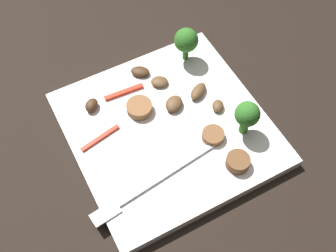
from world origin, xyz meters
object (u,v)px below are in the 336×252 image
(sausage_slice_2, at_px, (139,108))
(pepper_strip_2, at_px, (124,92))
(fork, at_px, (147,187))
(mushroom_0, at_px, (92,105))
(mushroom_3, at_px, (174,104))
(sausage_slice_0, at_px, (213,135))
(mushroom_1, at_px, (198,91))
(plate, at_px, (168,129))
(pepper_strip_1, at_px, (100,138))
(mushroom_5, at_px, (218,106))
(broccoli_floret_1, at_px, (186,41))
(broccoli_floret_0, at_px, (247,115))
(mushroom_4, at_px, (160,82))
(mushroom_2, at_px, (140,72))
(sausage_slice_1, at_px, (238,162))

(sausage_slice_2, bearing_deg, pepper_strip_2, -79.86)
(fork, bearing_deg, pepper_strip_2, -111.08)
(mushroom_0, distance_m, mushroom_3, 0.11)
(sausage_slice_0, height_order, mushroom_1, mushroom_1)
(plate, height_order, pepper_strip_2, pepper_strip_2)
(fork, bearing_deg, pepper_strip_1, -82.93)
(fork, relative_size, mushroom_5, 8.99)
(broccoli_floret_1, height_order, pepper_strip_2, broccoli_floret_1)
(sausage_slice_2, relative_size, mushroom_5, 1.74)
(sausage_slice_0, distance_m, mushroom_0, 0.17)
(broccoli_floret_0, distance_m, mushroom_1, 0.09)
(mushroom_1, distance_m, mushroom_4, 0.06)
(broccoli_floret_1, distance_m, mushroom_0, 0.16)
(mushroom_4, bearing_deg, mushroom_2, -61.37)
(sausage_slice_1, height_order, pepper_strip_1, sausage_slice_1)
(mushroom_5, bearing_deg, mushroom_4, -55.83)
(mushroom_5, distance_m, pepper_strip_1, 0.16)
(mushroom_1, relative_size, mushroom_2, 1.19)
(mushroom_1, bearing_deg, mushroom_5, 108.51)
(fork, relative_size, mushroom_2, 6.72)
(plate, bearing_deg, sausage_slice_2, -61.34)
(fork, bearing_deg, mushroom_0, -91.76)
(plate, relative_size, mushroom_2, 9.38)
(sausage_slice_2, xyz_separation_m, pepper_strip_1, (0.06, 0.02, -0.00))
(fork, distance_m, mushroom_4, 0.16)
(mushroom_3, distance_m, pepper_strip_1, 0.11)
(pepper_strip_2, bearing_deg, mushroom_5, 140.76)
(plate, bearing_deg, mushroom_5, 175.01)
(broccoli_floret_0, height_order, pepper_strip_1, broccoli_floret_0)
(broccoli_floret_1, relative_size, pepper_strip_2, 0.97)
(plate, xyz_separation_m, mushroom_0, (0.08, -0.07, 0.01))
(broccoli_floret_1, xyz_separation_m, sausage_slice_1, (0.03, 0.18, -0.03))
(sausage_slice_0, xyz_separation_m, mushroom_3, (0.02, -0.07, 0.00))
(broccoli_floret_0, xyz_separation_m, mushroom_3, (0.06, -0.08, -0.03))
(fork, bearing_deg, mushroom_4, -130.01)
(pepper_strip_2, bearing_deg, mushroom_3, 134.11)
(broccoli_floret_1, bearing_deg, fork, 48.09)
(fork, bearing_deg, plate, -141.19)
(fork, height_order, mushroom_4, mushroom_4)
(broccoli_floret_0, bearing_deg, mushroom_0, -38.13)
(fork, xyz_separation_m, sausage_slice_0, (-0.11, -0.02, 0.00))
(broccoli_floret_0, distance_m, sausage_slice_1, 0.06)
(mushroom_3, bearing_deg, mushroom_0, -26.68)
(sausage_slice_0, distance_m, mushroom_3, 0.07)
(plate, distance_m, sausage_slice_2, 0.05)
(mushroom_0, bearing_deg, mushroom_1, 161.29)
(mushroom_0, relative_size, pepper_strip_1, 0.37)
(sausage_slice_1, distance_m, mushroom_2, 0.19)
(mushroom_1, height_order, pepper_strip_1, mushroom_1)
(sausage_slice_0, relative_size, sausage_slice_1, 0.97)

